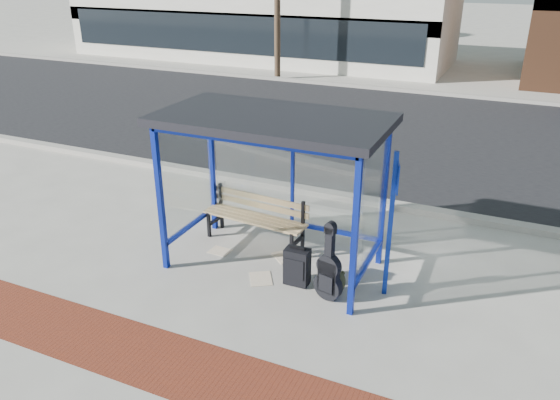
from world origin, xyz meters
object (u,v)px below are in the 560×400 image
at_px(guitar_bag, 329,273).
at_px(suitcase, 297,267).
at_px(backpack, 335,283).
at_px(bench, 256,215).

relative_size(guitar_bag, suitcase, 1.81).
relative_size(suitcase, backpack, 1.73).
xyz_separation_m(guitar_bag, backpack, (0.05, 0.17, -0.24)).
bearing_deg(guitar_bag, bench, 158.79).
bearing_deg(bench, backpack, -24.66).
bearing_deg(guitar_bag, suitcase, 175.06).
distance_m(bench, backpack, 2.02).
xyz_separation_m(bench, suitcase, (1.14, -0.97, -0.19)).
distance_m(suitcase, backpack, 0.61).
relative_size(bench, guitar_bag, 1.62).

